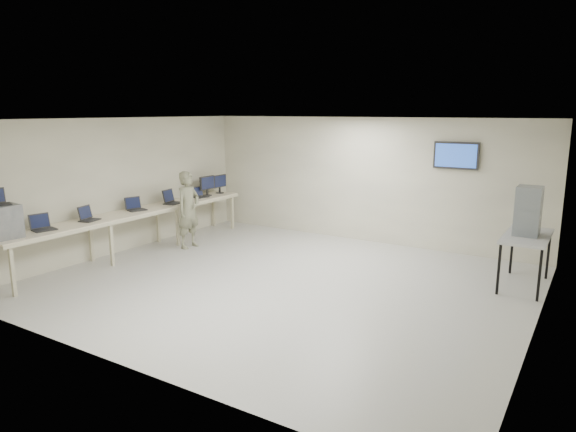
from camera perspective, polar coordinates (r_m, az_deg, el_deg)
The scene contains 13 objects.
room at distance 8.70m, azimuth -0.31°, elevation 1.50°, with size 8.01×7.01×2.81m.
workbench at distance 11.09m, azimuth -16.53°, elevation 0.16°, with size 0.76×6.00×0.90m.
equipment_box at distance 9.52m, azimuth -29.28°, elevation -0.57°, with size 0.46×0.53×0.55m, color slate.
laptop_0 at distance 9.90m, azimuth -25.64°, elevation -1.00°, with size 0.37×0.41×0.28m.
laptop_1 at distance 10.41m, azimuth -21.37°, elevation -0.08°, with size 0.36×0.40×0.28m.
laptop_2 at distance 11.15m, azimuth -16.61°, elevation 0.97°, with size 0.39×0.42×0.28m.
laptop_3 at distance 11.77m, azimuth -12.87°, elevation 1.75°, with size 0.39×0.44×0.31m.
laptop_4 at distance 12.47m, azimuth -9.80°, elevation 2.36°, with size 0.33×0.36×0.25m.
monitor_near at distance 12.64m, azimuth -8.99°, elevation 3.54°, with size 0.22×0.49×0.48m.
monitor_far at distance 13.00m, azimuth -7.61°, elevation 3.75°, with size 0.21×0.47×0.46m.
soldier at distance 11.30m, azimuth -10.99°, elevation 0.68°, with size 0.61×0.40×1.67m, color #585C47.
side_table at distance 9.50m, azimuth 25.00°, elevation -2.35°, with size 0.70×1.50×0.90m.
storage_bins at distance 9.40m, azimuth 25.13°, elevation 0.52°, with size 0.39×0.43×0.82m.
Camera 1 is at (4.58, -7.20, 2.95)m, focal length 32.00 mm.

